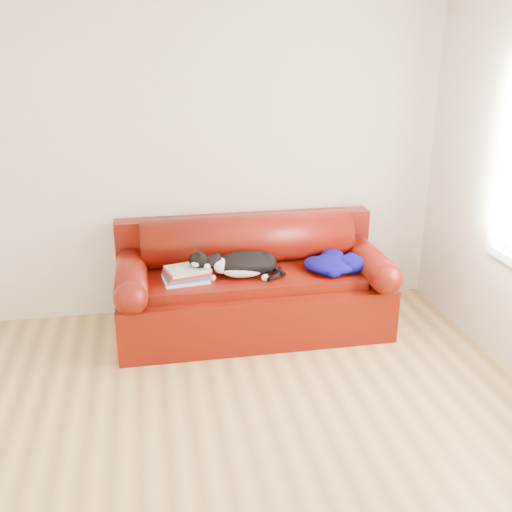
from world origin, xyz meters
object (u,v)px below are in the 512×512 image
(book_stack, at_px, (187,274))
(cat, at_px, (245,265))
(sofa_base, at_px, (253,301))
(blanket, at_px, (334,263))

(book_stack, height_order, cat, cat)
(book_stack, bearing_deg, sofa_base, 10.21)
(cat, xyz_separation_m, blanket, (0.70, -0.02, -0.03))
(sofa_base, bearing_deg, blanket, -10.30)
(book_stack, xyz_separation_m, cat, (0.44, -0.00, 0.04))
(sofa_base, relative_size, blanket, 4.37)
(book_stack, relative_size, cat, 0.53)
(blanket, bearing_deg, sofa_base, 169.70)
(blanket, bearing_deg, book_stack, 179.01)
(sofa_base, bearing_deg, book_stack, -169.79)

